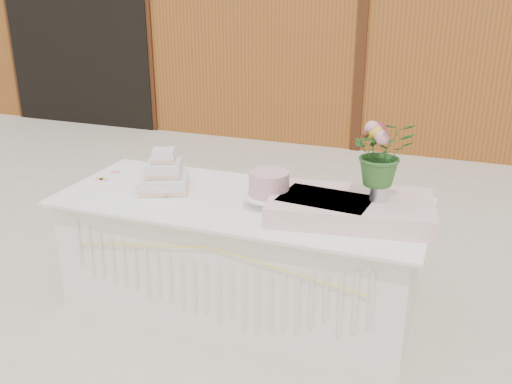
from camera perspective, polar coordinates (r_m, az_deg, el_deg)
ground at (r=4.05m, az=-1.52°, el=-11.00°), size 80.00×80.00×0.00m
barn at (r=9.29m, az=12.99°, el=17.47°), size 12.60×4.60×3.30m
cake_table at (r=3.86m, az=-1.60°, el=-6.14°), size 2.40×1.00×0.77m
wedding_cake at (r=3.90m, az=-9.13°, el=1.57°), size 0.41×0.41×0.28m
pink_cake_stand at (r=3.55m, az=1.31°, el=0.45°), size 0.32×0.32×0.23m
satin_runner at (r=3.47m, az=9.43°, el=-1.56°), size 1.04×0.70×0.12m
flower_vase at (r=3.42m, az=12.23°, el=0.35°), size 0.11×0.11×0.15m
bouquet at (r=3.34m, az=12.58°, el=4.72°), size 0.45×0.42×0.39m
loose_flowers at (r=4.31m, az=-13.97°, el=1.82°), size 0.26×0.36×0.02m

